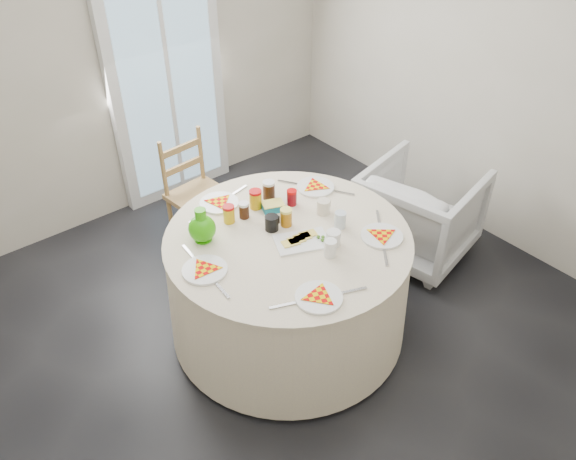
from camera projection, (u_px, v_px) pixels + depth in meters
floor at (282, 333)px, 3.70m from camera, size 4.00×4.00×0.00m
wall_back at (111, 56)px, 4.15m from camera, size 4.00×0.02×2.60m
wall_right at (502, 70)px, 3.93m from camera, size 0.02×4.00×2.60m
glass_door at (166, 77)px, 4.47m from camera, size 1.00×0.08×2.10m
table at (288, 284)px, 3.53m from camera, size 1.51×1.51×0.76m
wooden_chair at (199, 192)px, 4.20m from camera, size 0.44×0.42×0.90m
armchair at (420, 209)px, 4.16m from camera, size 0.86×0.89×0.79m
place_settings at (288, 234)px, 3.29m from camera, size 1.38×1.38×0.02m
jar_cluster at (260, 205)px, 3.44m from camera, size 0.52×0.39×0.14m
butter_tub at (273, 206)px, 3.49m from camera, size 0.16×0.14×0.05m
green_pitcher at (202, 224)px, 3.20m from camera, size 0.20×0.20×0.21m
cheese_platter at (302, 240)px, 3.24m from camera, size 0.36×0.31×0.04m
mugs_glasses at (308, 220)px, 3.33m from camera, size 0.82×0.82×0.11m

